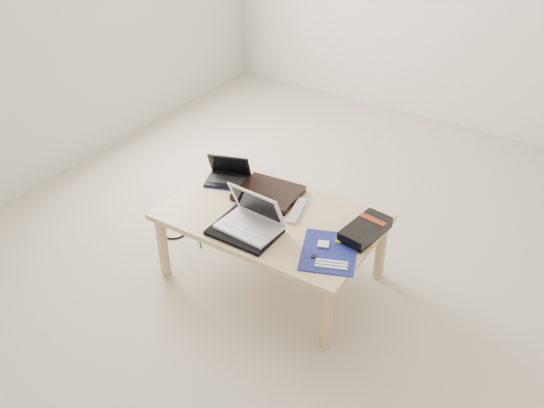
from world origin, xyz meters
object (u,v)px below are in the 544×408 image
Objects in this scene: white_laptop at (252,219)px; gpu_box at (365,230)px; netbook at (228,176)px; coffee_table at (271,222)px.

white_laptop reaches higher than gpu_box.
white_laptop reaches higher than netbook.
netbook is at bearing 140.21° from white_laptop.
coffee_table is 3.69× the size of gpu_box.
gpu_box is (0.48, 0.10, 0.08)m from coffee_table.
netbook is 0.93× the size of gpu_box.
coffee_table is at bearing 85.33° from white_laptop.
gpu_box is at bearing -2.95° from netbook.
coffee_table is 3.99× the size of netbook.
coffee_table is 3.55× the size of white_laptop.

